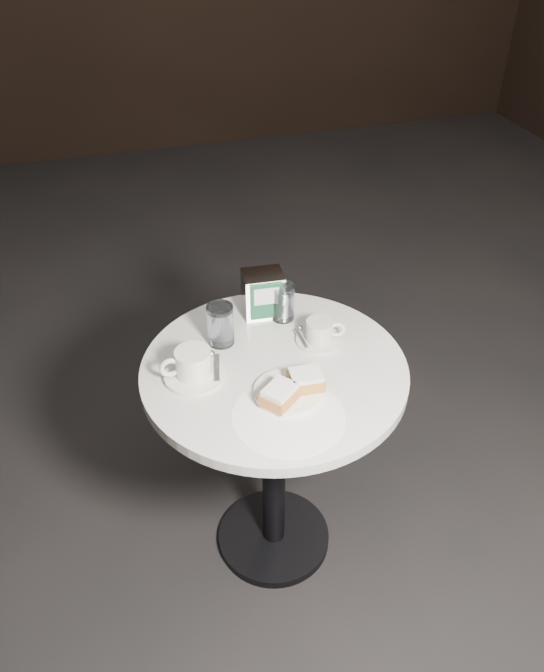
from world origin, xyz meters
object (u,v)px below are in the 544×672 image
at_px(coffee_cup_left, 193,366).
at_px(coffee_cup_right, 320,333).
at_px(beignet_plate, 291,389).
at_px(cafe_table, 274,421).
at_px(water_glass_right, 283,302).
at_px(water_glass_left, 221,325).
at_px(napkin_dispenser, 263,294).

bearing_deg(coffee_cup_left, coffee_cup_right, 5.31).
relative_size(beignet_plate, coffee_cup_left, 1.29).
bearing_deg(coffee_cup_right, cafe_table, -142.37).
xyz_separation_m(beignet_plate, water_glass_right, (0.08, 0.32, 0.03)).
distance_m(cafe_table, water_glass_left, 0.31).
relative_size(coffee_cup_left, water_glass_right, 1.57).
relative_size(coffee_cup_left, water_glass_left, 1.45).
relative_size(cafe_table, coffee_cup_right, 4.84).
xyz_separation_m(cafe_table, coffee_cup_left, (-0.21, 0.02, 0.23)).
bearing_deg(water_glass_right, beignet_plate, -103.92).
relative_size(coffee_cup_right, water_glass_left, 1.32).
bearing_deg(coffee_cup_left, beignet_plate, -35.18).
distance_m(coffee_cup_right, water_glass_left, 0.27).
bearing_deg(coffee_cup_left, water_glass_left, 48.06).
xyz_separation_m(water_glass_left, water_glass_right, (0.19, 0.06, -0.00)).
relative_size(cafe_table, coffee_cup_left, 4.40).
relative_size(coffee_cup_right, napkin_dispenser, 1.17).
bearing_deg(cafe_table, napkin_dispenser, 80.77).
distance_m(beignet_plate, coffee_cup_right, 0.24).
bearing_deg(water_glass_left, napkin_dispenser, 34.17).
relative_size(coffee_cup_right, water_glass_right, 1.42).
height_order(coffee_cup_left, water_glass_right, water_glass_right).
xyz_separation_m(coffee_cup_left, water_glass_left, (0.10, 0.12, 0.02)).
xyz_separation_m(cafe_table, water_glass_right, (0.09, 0.20, 0.25)).
xyz_separation_m(cafe_table, water_glass_left, (-0.11, 0.14, 0.25)).
relative_size(coffee_cup_left, napkin_dispenser, 1.29).
height_order(cafe_table, water_glass_left, water_glass_left).
bearing_deg(coffee_cup_right, beignet_plate, -114.07).
xyz_separation_m(coffee_cup_right, water_glass_left, (-0.26, 0.07, 0.03)).
bearing_deg(coffee_cup_right, water_glass_right, 128.59).
distance_m(coffee_cup_left, coffee_cup_right, 0.36).
height_order(coffee_cup_right, water_glass_right, water_glass_right).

